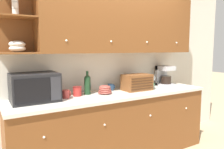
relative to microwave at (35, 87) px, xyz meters
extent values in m
plane|color=tan|center=(1.07, 0.24, -1.12)|extent=(24.00, 24.00, 0.00)
cube|color=beige|center=(1.07, 0.27, 0.18)|extent=(5.28, 0.06, 2.60)
cube|color=brown|center=(1.07, -0.08, -0.66)|extent=(2.88, 0.65, 0.91)
cube|color=silver|center=(1.07, -0.10, -0.19)|extent=(2.90, 0.68, 0.04)
sphere|color=white|center=(-0.01, -0.42, -0.46)|extent=(0.03, 0.03, 0.03)
sphere|color=white|center=(0.71, -0.42, -0.46)|extent=(0.03, 0.03, 0.03)
sphere|color=white|center=(1.43, -0.42, -0.46)|extent=(0.03, 0.03, 0.03)
sphere|color=white|center=(2.15, -0.42, -0.46)|extent=(0.03, 0.03, 0.03)
cube|color=silver|center=(1.07, 0.24, 0.11)|extent=(2.88, 0.01, 0.56)
cube|color=brown|center=(1.28, 0.06, 0.82)|extent=(2.46, 0.36, 0.86)
cube|color=brown|center=(-0.16, 0.23, 0.82)|extent=(0.42, 0.02, 0.86)
cube|color=brown|center=(-0.16, 0.06, 0.40)|extent=(0.42, 0.36, 0.02)
cube|color=brown|center=(-0.16, 0.06, 0.80)|extent=(0.42, 0.36, 0.02)
sphere|color=white|center=(0.36, -0.13, 0.55)|extent=(0.03, 0.03, 0.03)
sphere|color=white|center=(0.97, -0.13, 0.55)|extent=(0.03, 0.03, 0.03)
sphere|color=white|center=(1.59, -0.13, 0.55)|extent=(0.03, 0.03, 0.03)
sphere|color=white|center=(2.20, -0.13, 0.55)|extent=(0.03, 0.03, 0.03)
ellipsoid|color=silver|center=(-0.16, 0.06, 0.45)|extent=(0.18, 0.18, 0.08)
ellipsoid|color=silver|center=(-0.16, 0.06, 0.50)|extent=(0.18, 0.18, 0.08)
cylinder|color=silver|center=(-0.16, 0.06, 0.85)|extent=(0.07, 0.07, 0.08)
cylinder|color=silver|center=(-0.16, 0.06, 0.93)|extent=(0.07, 0.07, 0.08)
cube|color=black|center=(0.00, 0.00, 0.00)|extent=(0.53, 0.41, 0.33)
cube|color=black|center=(-0.06, -0.21, 0.00)|extent=(0.37, 0.01, 0.27)
cube|color=#2D2D33|center=(0.19, -0.21, 0.00)|extent=(0.12, 0.01, 0.27)
cylinder|color=#B73D38|center=(0.37, -0.03, -0.12)|extent=(0.09, 0.09, 0.10)
torus|color=#B73D38|center=(0.42, -0.03, -0.11)|extent=(0.01, 0.07, 0.07)
cylinder|color=#B22D28|center=(0.54, 0.01, -0.11)|extent=(0.11, 0.11, 0.12)
cylinder|color=maroon|center=(0.54, 0.01, -0.05)|extent=(0.12, 0.12, 0.01)
cylinder|color=#19381E|center=(0.70, 0.04, -0.06)|extent=(0.09, 0.09, 0.22)
sphere|color=#19381E|center=(0.70, 0.04, 0.05)|extent=(0.09, 0.09, 0.09)
cylinder|color=#19381E|center=(0.70, 0.04, 0.12)|extent=(0.03, 0.03, 0.08)
ellipsoid|color=#9E473D|center=(0.92, -0.06, -0.14)|extent=(0.19, 0.19, 0.04)
ellipsoid|color=#9E473D|center=(0.92, -0.06, -0.12)|extent=(0.18, 0.18, 0.04)
ellipsoid|color=#9E473D|center=(0.92, -0.06, -0.10)|extent=(0.17, 0.17, 0.04)
ellipsoid|color=#9E473D|center=(0.92, -0.06, -0.07)|extent=(0.16, 0.16, 0.04)
cylinder|color=#38669E|center=(1.13, 0.14, -0.12)|extent=(0.09, 0.09, 0.09)
torus|color=#38669E|center=(1.18, 0.14, -0.12)|extent=(0.01, 0.06, 0.06)
cube|color=brown|center=(1.46, -0.07, -0.05)|extent=(0.42, 0.26, 0.24)
cube|color=#432713|center=(1.46, -0.20, -0.12)|extent=(0.39, 0.01, 0.02)
cube|color=#432713|center=(1.46, -0.20, -0.09)|extent=(0.39, 0.01, 0.02)
cube|color=#432713|center=(1.46, -0.20, -0.05)|extent=(0.39, 0.01, 0.02)
cube|color=#432713|center=(1.46, -0.20, -0.01)|extent=(0.39, 0.01, 0.02)
cube|color=#432713|center=(1.46, -0.20, 0.03)|extent=(0.39, 0.01, 0.02)
cylinder|color=#4C845B|center=(1.76, -0.05, -0.12)|extent=(0.08, 0.08, 0.09)
torus|color=#4C845B|center=(1.80, -0.05, -0.12)|extent=(0.01, 0.06, 0.06)
cylinder|color=silver|center=(1.94, 0.11, -0.16)|extent=(0.06, 0.06, 0.01)
cylinder|color=silver|center=(1.94, 0.11, -0.12)|extent=(0.01, 0.01, 0.07)
ellipsoid|color=silver|center=(1.94, 0.11, -0.04)|extent=(0.07, 0.07, 0.10)
cube|color=#B7B7BC|center=(2.14, 0.04, -0.15)|extent=(0.23, 0.25, 0.03)
cylinder|color=black|center=(2.14, 0.02, -0.07)|extent=(0.17, 0.17, 0.13)
cube|color=#B7B7BC|center=(2.14, 0.14, 0.00)|extent=(0.23, 0.06, 0.33)
cube|color=#B7B7BC|center=(2.14, 0.04, 0.12)|extent=(0.23, 0.25, 0.07)
camera|label=1|loc=(-0.52, -2.64, 0.45)|focal=35.00mm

